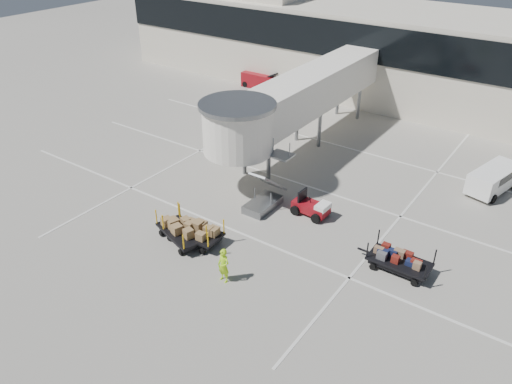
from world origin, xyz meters
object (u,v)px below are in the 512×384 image
box_cart_far (181,232)px  box_cart_near (193,231)px  baggage_tug (312,207)px  ground_worker (224,266)px  minivan (495,177)px  belt_loader (261,81)px  suitcase_cart (399,262)px

box_cart_far → box_cart_near: bearing=59.5°
baggage_tug → ground_worker: (-0.54, -7.87, 0.41)m
box_cart_far → minivan: (12.86, 16.11, 0.38)m
ground_worker → belt_loader: size_ratio=0.47×
baggage_tug → suitcase_cart: suitcase_cart is taller
baggage_tug → box_cart_near: (-4.11, -6.16, 0.11)m
suitcase_cart → ground_worker: bearing=-139.6°
baggage_tug → belt_loader: belt_loader is taller
suitcase_cart → minivan: 11.71m
box_cart_near → minivan: bearing=48.4°
baggage_tug → ground_worker: 7.90m
ground_worker → box_cart_near: bearing=160.1°
baggage_tug → box_cart_near: box_cart_near is taller
box_cart_near → minivan: minivan is taller
baggage_tug → suitcase_cart: (6.31, -2.02, 0.01)m
box_cart_near → minivan: size_ratio=0.89×
baggage_tug → box_cart_near: bearing=-121.2°
box_cart_near → belt_loader: size_ratio=0.99×
ground_worker → minivan: (8.81, 17.38, 0.01)m
baggage_tug → suitcase_cart: size_ratio=0.59×
minivan → ground_worker: bearing=-102.7°
minivan → suitcase_cart: bearing=-85.5°
box_cart_near → box_cart_far: (-0.48, -0.43, -0.06)m
suitcase_cart → belt_loader: (-22.52, 19.96, 0.19)m
baggage_tug → belt_loader: bearing=134.7°
suitcase_cart → minivan: (1.95, 11.54, 0.41)m
baggage_tug → belt_loader: (-16.21, 17.93, 0.21)m
box_cart_near → box_cart_far: size_ratio=1.01×
minivan → belt_loader: belt_loader is taller
baggage_tug → minivan: bearing=51.6°
belt_loader → baggage_tug: bearing=-48.7°
box_cart_near → belt_loader: belt_loader is taller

